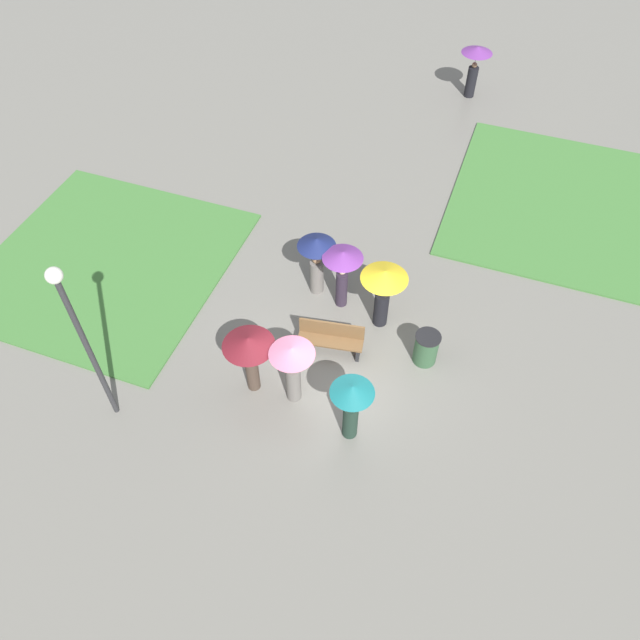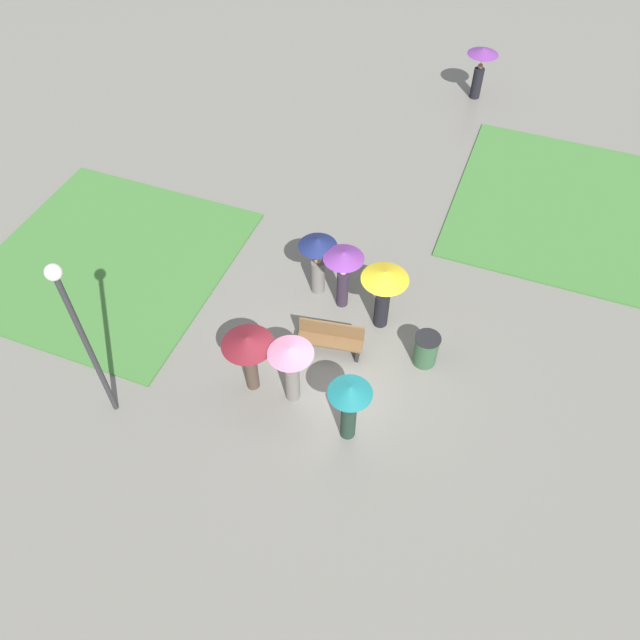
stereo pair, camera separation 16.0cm
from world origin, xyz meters
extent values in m
plane|color=slate|center=(0.00, 0.00, 0.00)|extent=(90.00, 90.00, 0.00)
cube|color=#427A38|center=(-7.19, 1.27, 0.03)|extent=(6.49, 6.63, 0.06)
cube|color=#427A38|center=(5.55, 8.22, 0.03)|extent=(8.68, 7.04, 0.06)
cube|color=brown|center=(-0.30, 0.48, 0.42)|extent=(1.64, 0.67, 0.05)
cube|color=brown|center=(-0.33, 0.66, 0.68)|extent=(1.58, 0.31, 0.45)
cube|color=#232326|center=(-0.99, 0.37, 0.20)|extent=(0.14, 0.39, 0.40)
cube|color=#232326|center=(0.39, 0.59, 0.20)|extent=(0.14, 0.39, 0.40)
cylinder|color=#2D2D30|center=(-4.35, -2.80, 2.14)|extent=(0.12, 0.12, 4.27)
sphere|color=white|center=(-4.35, -2.80, 4.43)|extent=(0.32, 0.32, 0.32)
cylinder|color=#335638|center=(1.93, 1.05, 0.43)|extent=(0.57, 0.57, 0.86)
cylinder|color=black|center=(1.93, 1.05, 0.88)|extent=(0.62, 0.62, 0.03)
cylinder|color=slate|center=(-1.33, 2.33, 0.51)|extent=(0.49, 0.49, 1.02)
sphere|color=#997051|center=(-1.33, 2.33, 1.14)|extent=(0.23, 0.23, 0.23)
cylinder|color=#4C4C4F|center=(-1.33, 2.33, 1.43)|extent=(0.02, 0.02, 0.35)
cone|color=navy|center=(-1.33, 2.33, 1.72)|extent=(0.99, 0.99, 0.24)
cylinder|color=#2D2333|center=(-0.57, 2.10, 0.55)|extent=(0.37, 0.37, 1.10)
sphere|color=beige|center=(-0.57, 2.10, 1.20)|extent=(0.19, 0.19, 0.19)
cylinder|color=#4C4C4F|center=(-0.57, 2.10, 1.47)|extent=(0.02, 0.02, 0.35)
cone|color=#703389|center=(-0.57, 2.10, 1.75)|extent=(1.02, 1.02, 0.20)
cylinder|color=#1E3328|center=(0.86, -1.52, 0.53)|extent=(0.44, 0.44, 1.06)
sphere|color=#997051|center=(0.86, -1.52, 1.16)|extent=(0.21, 0.21, 0.21)
cylinder|color=#4C4C4F|center=(0.86, -1.52, 1.44)|extent=(0.02, 0.02, 0.35)
cone|color=#197075|center=(0.86, -1.52, 1.72)|extent=(0.94, 0.94, 0.22)
cylinder|color=#47382D|center=(-1.65, -1.09, 0.51)|extent=(0.41, 0.41, 1.02)
sphere|color=brown|center=(-1.65, -1.09, 1.11)|extent=(0.19, 0.19, 0.19)
cylinder|color=#4C4C4F|center=(-1.65, -1.09, 1.38)|extent=(0.02, 0.02, 0.35)
cone|color=maroon|center=(-1.65, -1.09, 1.68)|extent=(1.18, 1.18, 0.25)
cylinder|color=black|center=(0.57, 1.83, 0.52)|extent=(0.51, 0.51, 1.04)
sphere|color=brown|center=(0.57, 1.83, 1.15)|extent=(0.22, 0.22, 0.22)
cylinder|color=#4C4C4F|center=(0.57, 1.83, 1.44)|extent=(0.02, 0.02, 0.35)
cone|color=gold|center=(0.57, 1.83, 1.73)|extent=(1.16, 1.16, 0.23)
cylinder|color=slate|center=(-0.66, -1.03, 0.54)|extent=(0.39, 0.39, 1.08)
sphere|color=beige|center=(-0.66, -1.03, 1.18)|extent=(0.21, 0.21, 0.21)
cylinder|color=#4C4C4F|center=(-0.66, -1.03, 1.46)|extent=(0.02, 0.02, 0.35)
cone|color=pink|center=(-0.66, -1.03, 1.73)|extent=(1.02, 1.02, 0.19)
cylinder|color=black|center=(0.55, 13.49, 0.55)|extent=(0.40, 0.40, 1.09)
sphere|color=#997051|center=(0.55, 13.49, 1.19)|extent=(0.19, 0.19, 0.19)
cylinder|color=#4C4C4F|center=(0.55, 13.49, 1.46)|extent=(0.02, 0.02, 0.35)
cone|color=#703389|center=(0.55, 13.49, 1.74)|extent=(1.09, 1.09, 0.22)
camera|label=1|loc=(2.66, -8.38, 12.28)|focal=35.00mm
camera|label=2|loc=(2.81, -8.33, 12.28)|focal=35.00mm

